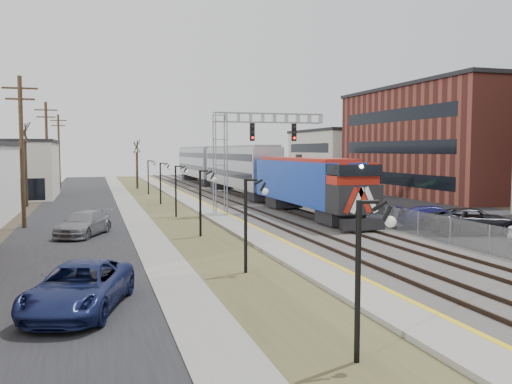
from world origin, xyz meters
name	(u,v)px	position (x,y,z in m)	size (l,w,h in m)	color
ground	(447,324)	(0.00, 0.00, 0.00)	(160.00, 160.00, 0.00)	#473D2D
street_west	(77,211)	(-11.50, 35.00, 0.02)	(7.00, 120.00, 0.04)	black
sidewalk	(130,209)	(-7.00, 35.00, 0.04)	(2.00, 120.00, 0.08)	gray
grass_median	(165,208)	(-4.00, 35.00, 0.03)	(4.00, 120.00, 0.06)	#434927
platform	(198,206)	(-1.00, 35.00, 0.12)	(2.00, 120.00, 0.24)	gray
ballast_bed	(250,204)	(4.00, 35.00, 0.10)	(8.00, 120.00, 0.20)	#595651
parking_lot	(366,202)	(16.00, 35.00, 0.02)	(16.00, 120.00, 0.04)	black
platform_edge	(207,204)	(-0.12, 35.00, 0.24)	(0.24, 120.00, 0.01)	gold
track_near	(230,203)	(2.00, 35.00, 0.28)	(1.58, 120.00, 0.15)	#2D2119
track_far	(266,202)	(5.50, 35.00, 0.28)	(1.58, 120.00, 0.15)	#2D2119
train	(231,170)	(5.50, 48.63, 2.88)	(3.00, 63.05, 5.33)	#1436A4
signal_gantry	(241,145)	(1.22, 27.99, 5.59)	(9.00, 1.07, 8.15)	gray
lampposts	(199,203)	(-4.00, 18.29, 2.00)	(0.14, 62.14, 4.00)	black
utility_poles	(22,153)	(-14.50, 25.00, 5.00)	(0.28, 80.28, 10.00)	#4C3823
fence	(293,196)	(8.20, 35.00, 0.80)	(0.04, 120.00, 1.60)	gray
buildings_east	(511,139)	(30.00, 31.18, 6.31)	(16.00, 76.00, 15.00)	gray
bare_trees	(64,177)	(-12.66, 38.91, 2.70)	(12.30, 42.30, 5.95)	#382D23
car_lot_c	(474,222)	(12.35, 14.26, 0.80)	(2.64, 5.73, 1.59)	black
car_lot_d	(436,218)	(11.62, 17.09, 0.73)	(2.04, 5.02, 1.46)	navy
car_lot_e	(357,204)	(10.79, 26.69, 0.78)	(1.84, 4.57, 1.56)	slate
car_lot_f	(309,189)	(13.68, 44.22, 0.69)	(1.47, 4.21, 1.39)	#0A360E
car_street_a	(79,289)	(-10.54, 4.40, 0.76)	(2.53, 5.48, 1.52)	#161F4F
car_street_b	(84,224)	(-10.66, 20.42, 0.73)	(2.03, 5.00, 1.45)	slate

